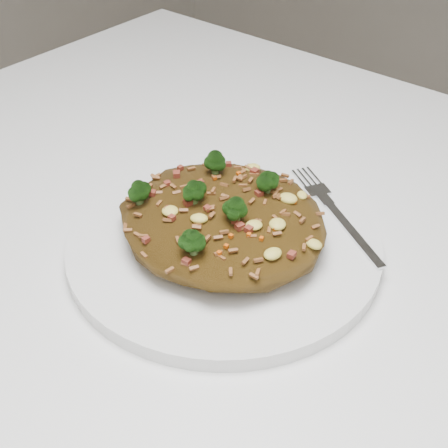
{
  "coord_description": "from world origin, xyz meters",
  "views": [
    {
      "loc": [
        0.17,
        -0.36,
        1.12
      ],
      "look_at": [
        -0.11,
        -0.03,
        0.78
      ],
      "focal_mm": 50.0,
      "sensor_mm": 36.0,
      "label": 1
    }
  ],
  "objects_px": {
    "dining_table": "(332,358)",
    "fork": "(341,218)",
    "plate": "(224,243)",
    "fried_rice": "(223,213)"
  },
  "relations": [
    {
      "from": "dining_table",
      "to": "fried_rice",
      "type": "xyz_separation_m",
      "value": [
        -0.11,
        -0.03,
        0.13
      ]
    },
    {
      "from": "dining_table",
      "to": "fork",
      "type": "distance_m",
      "value": 0.13
    },
    {
      "from": "fried_rice",
      "to": "fork",
      "type": "bearing_deg",
      "value": 52.76
    },
    {
      "from": "plate",
      "to": "fork",
      "type": "relative_size",
      "value": 1.91
    },
    {
      "from": "fork",
      "to": "plate",
      "type": "bearing_deg",
      "value": -96.24
    },
    {
      "from": "plate",
      "to": "fried_rice",
      "type": "xyz_separation_m",
      "value": [
        -0.0,
        -0.0,
        0.03
      ]
    },
    {
      "from": "plate",
      "to": "fried_rice",
      "type": "height_order",
      "value": "fried_rice"
    },
    {
      "from": "plate",
      "to": "fried_rice",
      "type": "relative_size",
      "value": 1.49
    },
    {
      "from": "plate",
      "to": "fork",
      "type": "xyz_separation_m",
      "value": [
        0.07,
        0.09,
        0.01
      ]
    },
    {
      "from": "plate",
      "to": "dining_table",
      "type": "bearing_deg",
      "value": 13.3
    }
  ]
}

